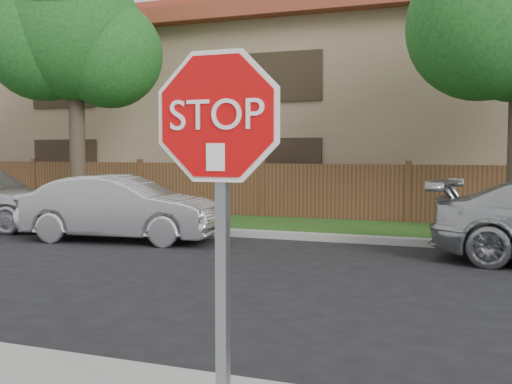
% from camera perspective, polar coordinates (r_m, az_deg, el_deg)
% --- Properties ---
extents(far_curb, '(70.00, 0.30, 0.15)m').
position_cam_1_polar(far_curb, '(12.89, 12.63, -4.55)').
color(far_curb, gray).
rests_on(far_curb, ground).
extents(grass_strip, '(70.00, 3.00, 0.12)m').
position_cam_1_polar(grass_strip, '(14.51, 13.53, -3.68)').
color(grass_strip, '#1E4714').
rests_on(grass_strip, ground).
extents(fence, '(70.00, 0.12, 1.60)m').
position_cam_1_polar(fence, '(16.02, 14.27, -0.32)').
color(fence, '#4C2D1B').
rests_on(fence, ground).
extents(apartment_building, '(35.20, 9.20, 7.20)m').
position_cam_1_polar(apartment_building, '(21.61, 16.03, 7.97)').
color(apartment_building, '#9B7E60').
rests_on(apartment_building, ground).
extents(tree_left, '(4.80, 3.90, 7.78)m').
position_cam_1_polar(tree_left, '(17.96, -17.06, 14.25)').
color(tree_left, '#382B21').
rests_on(tree_left, ground).
extents(stop_sign, '(1.01, 0.13, 2.55)m').
position_cam_1_polar(stop_sign, '(3.29, -3.55, 1.59)').
color(stop_sign, gray).
rests_on(stop_sign, sidewalk_near).
extents(sedan_left, '(4.49, 2.04, 1.43)m').
position_cam_1_polar(sedan_left, '(13.33, -12.70, -1.50)').
color(sedan_left, '#B8B8BD').
rests_on(sedan_left, ground).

